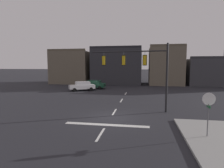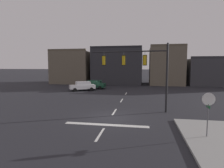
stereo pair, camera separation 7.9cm
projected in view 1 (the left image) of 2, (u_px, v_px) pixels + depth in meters
ground_plane at (111, 118)px, 16.07m from camera, size 400.00×400.00×0.00m
stop_bar_paint at (106, 125)px, 14.10m from camera, size 6.40×0.50×0.01m
lane_centreline at (114, 112)px, 18.03m from camera, size 0.16×26.40×0.01m
signal_mast_near_side at (141, 66)px, 18.21m from camera, size 7.55×1.07×6.57m
stop_sign at (209, 104)px, 11.24m from camera, size 0.76×0.64×2.83m
car_lot_nearside at (82, 86)px, 33.06m from camera, size 4.71×3.77×1.61m
car_lot_middle at (94, 84)px, 35.83m from camera, size 4.50×2.01×1.61m
building_row at (152, 68)px, 45.27m from camera, size 51.33×12.24×8.95m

